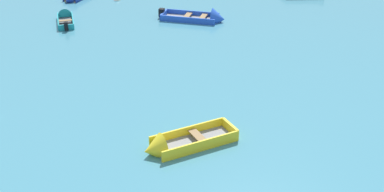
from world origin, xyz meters
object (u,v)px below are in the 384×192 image
rowboat_blue_far_right (206,18)px  rowboat_turquoise_distant_center (65,18)px  rowboat_yellow_midfield_left (173,145)px  mooring_buoy_central (117,0)px

rowboat_blue_far_right → rowboat_turquoise_distant_center: bearing=175.4°
rowboat_yellow_midfield_left → rowboat_turquoise_distant_center: bearing=112.2°
mooring_buoy_central → rowboat_turquoise_distant_center: bearing=-125.3°
rowboat_turquoise_distant_center → rowboat_blue_far_right: (9.00, -0.73, 0.02)m
rowboat_turquoise_distant_center → rowboat_blue_far_right: rowboat_blue_far_right is taller
rowboat_blue_far_right → mooring_buoy_central: size_ratio=9.32×
rowboat_blue_far_right → rowboat_yellow_midfield_left: (-2.65, -14.81, 0.02)m
rowboat_blue_far_right → rowboat_yellow_midfield_left: rowboat_blue_far_right is taller
rowboat_blue_far_right → mooring_buoy_central: (-5.98, 4.99, -0.18)m
rowboat_turquoise_distant_center → mooring_buoy_central: size_ratio=6.77×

